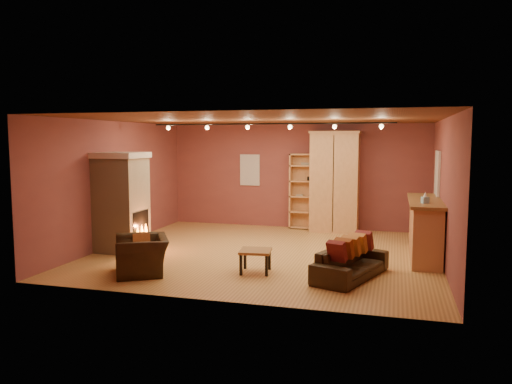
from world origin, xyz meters
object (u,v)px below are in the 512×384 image
(fireplace, at_px, (122,202))
(armchair, at_px, (142,249))
(armoire, at_px, (335,182))
(bookcase, at_px, (305,191))
(coffee_table, at_px, (256,253))
(bar_counter, at_px, (425,228))
(loveseat, at_px, (351,257))

(fireplace, relative_size, armchair, 1.74)
(armoire, distance_m, armchair, 5.87)
(fireplace, distance_m, bookcase, 5.00)
(coffee_table, bearing_deg, bar_counter, 33.88)
(armoire, distance_m, bar_counter, 3.32)
(loveseat, bearing_deg, bookcase, 39.33)
(bookcase, relative_size, armchair, 1.66)
(bar_counter, height_order, coffee_table, bar_counter)
(armchair, height_order, coffee_table, armchair)
(bar_counter, bearing_deg, armoire, 130.76)
(loveseat, bearing_deg, coffee_table, 113.51)
(armoire, height_order, armchair, armoire)
(armchair, bearing_deg, armoire, 120.22)
(armoire, relative_size, armchair, 2.14)
(bookcase, xyz_separation_m, armoire, (0.80, -0.22, 0.28))
(bar_counter, xyz_separation_m, armchair, (-4.93, -2.62, -0.16))
(bookcase, distance_m, bar_counter, 3.99)
(bar_counter, height_order, loveseat, bar_counter)
(armoire, bearing_deg, bookcase, 164.37)
(fireplace, xyz_separation_m, armchair, (1.31, -1.56, -0.61))
(fireplace, bearing_deg, armchair, -50.03)
(bookcase, relative_size, loveseat, 1.09)
(bookcase, xyz_separation_m, bar_counter, (2.92, -2.68, -0.42))
(bookcase, bearing_deg, loveseat, -70.61)
(bookcase, distance_m, armchair, 5.70)
(armchair, bearing_deg, bar_counter, 87.23)
(loveseat, bearing_deg, fireplace, 100.25)
(bookcase, xyz_separation_m, loveseat, (1.61, -4.59, -0.66))
(loveseat, xyz_separation_m, armchair, (-3.63, -0.72, 0.08))
(loveseat, height_order, armchair, armchair)
(loveseat, bearing_deg, armoire, 30.47)
(loveseat, height_order, coffee_table, loveseat)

